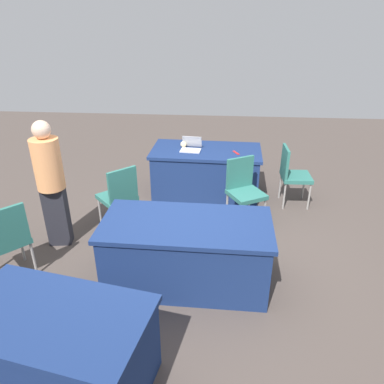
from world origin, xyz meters
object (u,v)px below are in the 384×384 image
(yarn_ball, at_px, (184,144))
(scissors_red, at_px, (236,153))
(chair_aisle, at_px, (7,237))
(table_mid_left, at_px, (58,351))
(chair_by_pillar, at_px, (292,172))
(laptop_silver, at_px, (191,148))
(table_back_left, at_px, (187,252))
(chair_tucked_right, at_px, (244,188))
(table_foreground, at_px, (206,171))
(chair_tucked_left, at_px, (119,194))
(person_attendee_standing, at_px, (50,179))

(yarn_ball, bearing_deg, scissors_red, 167.13)
(chair_aisle, bearing_deg, scissors_red, -5.80)
(table_mid_left, height_order, chair_by_pillar, chair_by_pillar)
(scissors_red, bearing_deg, laptop_silver, -122.65)
(chair_aisle, height_order, scissors_red, chair_aisle)
(table_back_left, bearing_deg, chair_tucked_right, -117.00)
(table_mid_left, distance_m, chair_aisle, 1.70)
(chair_aisle, bearing_deg, table_foreground, 1.50)
(chair_aisle, relative_size, laptop_silver, 2.78)
(table_foreground, relative_size, chair_tucked_left, 1.87)
(yarn_ball, bearing_deg, chair_tucked_right, 132.44)
(chair_tucked_right, relative_size, yarn_ball, 9.46)
(chair_aisle, distance_m, chair_by_pillar, 4.03)
(laptop_silver, distance_m, scissors_red, 0.73)
(table_foreground, bearing_deg, yarn_ball, -11.60)
(chair_aisle, bearing_deg, laptop_silver, 4.59)
(table_mid_left, xyz_separation_m, chair_by_pillar, (-2.34, -3.40, 0.15))
(chair_by_pillar, bearing_deg, person_attendee_standing, -68.67)
(laptop_silver, relative_size, scissors_red, 1.90)
(table_back_left, bearing_deg, yarn_ball, -83.47)
(table_back_left, distance_m, person_attendee_standing, 1.93)
(table_mid_left, height_order, chair_tucked_left, chair_tucked_left)
(chair_tucked_right, distance_m, scissors_red, 0.88)
(table_back_left, bearing_deg, table_mid_left, 57.52)
(chair_aisle, distance_m, laptop_silver, 3.01)
(laptop_silver, bearing_deg, table_mid_left, 83.85)
(table_foreground, xyz_separation_m, person_attendee_standing, (1.85, 1.67, 0.54))
(person_attendee_standing, bearing_deg, scissors_red, 25.42)
(scissors_red, bearing_deg, chair_tucked_left, -80.08)
(table_foreground, distance_m, person_attendee_standing, 2.55)
(laptop_silver, height_order, yarn_ball, laptop_silver)
(chair_tucked_right, height_order, scissors_red, chair_tucked_right)
(table_foreground, relative_size, laptop_silver, 5.24)
(table_foreground, relative_size, chair_tucked_right, 1.84)
(chair_tucked_left, bearing_deg, person_attendee_standing, 163.63)
(laptop_silver, bearing_deg, chair_tucked_left, 60.32)
(table_back_left, xyz_separation_m, person_attendee_standing, (1.74, -0.64, 0.54))
(table_mid_left, height_order, yarn_ball, yarn_ball)
(chair_tucked_right, bearing_deg, chair_aisle, -1.41)
(chair_tucked_left, relative_size, laptop_silver, 2.81)
(table_mid_left, height_order, person_attendee_standing, person_attendee_standing)
(table_foreground, height_order, table_back_left, same)
(laptop_silver, distance_m, yarn_ball, 0.17)
(table_mid_left, xyz_separation_m, chair_tucked_right, (-1.57, -2.73, 0.18))
(chair_tucked_right, relative_size, laptop_silver, 2.85)
(chair_tucked_left, xyz_separation_m, laptop_silver, (-0.87, -1.25, 0.26))
(table_back_left, xyz_separation_m, chair_aisle, (1.98, 0.10, 0.16))
(chair_tucked_right, distance_m, yarn_ball, 1.44)
(chair_tucked_right, bearing_deg, table_mid_left, 30.37)
(table_mid_left, relative_size, scissors_red, 8.87)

